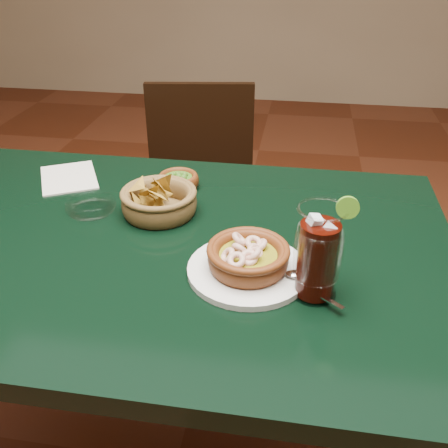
# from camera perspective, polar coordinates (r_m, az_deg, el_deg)

# --- Properties ---
(dining_table) EXTENTS (1.20, 0.80, 0.75)m
(dining_table) POSITION_cam_1_polar(r_m,az_deg,el_deg) (1.08, -7.19, -6.10)
(dining_table) COLOR black
(dining_table) RESTS_ON ground
(dining_chair) EXTENTS (0.45, 0.45, 0.85)m
(dining_chair) POSITION_cam_1_polar(r_m,az_deg,el_deg) (1.77, -2.73, 2.80)
(dining_chair) COLOR black
(dining_chair) RESTS_ON ground
(shrimp_plate) EXTENTS (0.28, 0.22, 0.07)m
(shrimp_plate) POSITION_cam_1_polar(r_m,az_deg,el_deg) (0.91, 2.77, -4.12)
(shrimp_plate) COLOR silver
(shrimp_plate) RESTS_ON dining_table
(chip_basket) EXTENTS (0.20, 0.20, 0.12)m
(chip_basket) POSITION_cam_1_polar(r_m,az_deg,el_deg) (1.11, -7.46, 2.60)
(chip_basket) COLOR brown
(chip_basket) RESTS_ON dining_table
(guacamole_ramekin) EXTENTS (0.12, 0.12, 0.04)m
(guacamole_ramekin) POSITION_cam_1_polar(r_m,az_deg,el_deg) (1.22, -5.24, 4.95)
(guacamole_ramekin) COLOR #52250D
(guacamole_ramekin) RESTS_ON dining_table
(cola_drink) EXTENTS (0.17, 0.17, 0.19)m
(cola_drink) POSITION_cam_1_polar(r_m,az_deg,el_deg) (0.84, 10.68, -3.35)
(cola_drink) COLOR white
(cola_drink) RESTS_ON dining_table
(glass_ashtray) EXTENTS (0.12, 0.12, 0.03)m
(glass_ashtray) POSITION_cam_1_polar(r_m,az_deg,el_deg) (1.15, -14.97, 2.02)
(glass_ashtray) COLOR white
(glass_ashtray) RESTS_ON dining_table
(paper_menu) EXTENTS (0.20, 0.22, 0.00)m
(paper_menu) POSITION_cam_1_polar(r_m,az_deg,el_deg) (1.33, -17.32, 5.09)
(paper_menu) COLOR beige
(paper_menu) RESTS_ON dining_table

